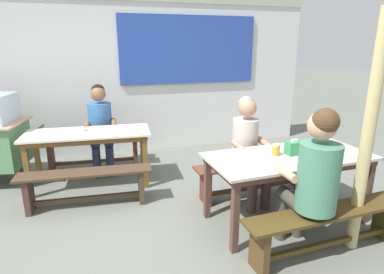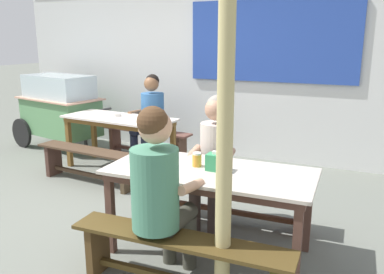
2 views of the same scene
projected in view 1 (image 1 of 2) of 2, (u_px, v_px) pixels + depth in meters
ground_plane at (154, 221)px, 3.37m from camera, size 40.00×40.00×0.00m
backdrop_wall at (127, 70)px, 5.26m from camera, size 6.46×0.23×2.65m
dining_table_far at (88, 138)px, 4.08m from camera, size 1.60×0.74×0.72m
dining_table_near at (289, 162)px, 3.22m from camera, size 1.70×0.83×0.72m
bench_far_back at (94, 150)px, 4.76m from camera, size 1.47×0.36×0.43m
bench_far_front at (86, 183)px, 3.60m from camera, size 1.48×0.38×0.43m
bench_near_back at (255, 174)px, 3.88m from camera, size 1.55×0.35×0.43m
bench_near_front at (328, 225)px, 2.76m from camera, size 1.61×0.34×0.43m
person_near_front at (314, 175)px, 2.63m from camera, size 0.45×0.56×1.33m
person_right_near_table at (248, 144)px, 3.65m from camera, size 0.43×0.56×1.24m
person_center_facing at (100, 123)px, 4.60m from camera, size 0.45×0.60×1.26m
tissue_box at (294, 148)px, 3.20m from camera, size 0.15×0.11×0.16m
condiment_jar at (276, 150)px, 3.18m from camera, size 0.08×0.08×0.12m
soup_bowl at (81, 130)px, 4.07m from camera, size 0.12×0.12×0.05m
wooden_support_post at (367, 138)px, 2.67m from camera, size 0.10×0.10×2.08m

